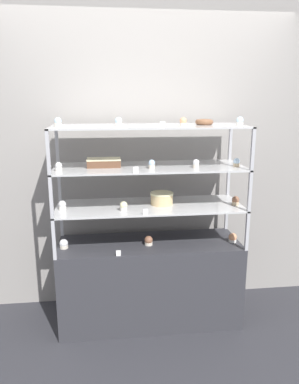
{
  "coord_description": "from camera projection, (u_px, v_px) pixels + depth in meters",
  "views": [
    {
      "loc": [
        -0.33,
        -2.8,
        1.82
      ],
      "look_at": [
        0.0,
        0.0,
        1.1
      ],
      "focal_mm": 35.0,
      "sensor_mm": 36.0,
      "label": 1
    }
  ],
  "objects": [
    {
      "name": "display_riser_lower",
      "position": [
        150.0,
        207.0,
        2.94
      ],
      "size": [
        1.45,
        0.51,
        0.31
      ],
      "color": "#B7B7BC",
      "rests_on": "display_base"
    },
    {
      "name": "cupcake_4",
      "position": [
        124.0,
        206.0,
        2.79
      ],
      "size": [
        0.06,
        0.06,
        0.07
      ],
      "color": "white",
      "rests_on": "display_riser_lower"
    },
    {
      "name": "back_wall",
      "position": [
        144.0,
        159.0,
        3.25
      ],
      "size": [
        8.0,
        0.05,
        2.6
      ],
      "color": "gray",
      "rests_on": "ground_plane"
    },
    {
      "name": "price_tag_0",
      "position": [
        118.0,
        253.0,
        2.75
      ],
      "size": [
        0.04,
        0.0,
        0.04
      ],
      "color": "white",
      "rests_on": "display_base"
    },
    {
      "name": "display_riser_middle",
      "position": [
        150.0,
        169.0,
        2.86
      ],
      "size": [
        1.45,
        0.51,
        0.31
      ],
      "color": "#B7B7BC",
      "rests_on": "display_riser_lower"
    },
    {
      "name": "cupcake_9",
      "position": [
        237.0,
        163.0,
        2.84
      ],
      "size": [
        0.05,
        0.05,
        0.07
      ],
      "color": "#CCB28C",
      "rests_on": "display_riser_middle"
    },
    {
      "name": "sheet_cake_frosted",
      "position": [
        104.0,
        163.0,
        2.84
      ],
      "size": [
        0.26,
        0.15,
        0.06
      ],
      "color": "brown",
      "rests_on": "display_riser_middle"
    },
    {
      "name": "cupcake_2",
      "position": [
        233.0,
        238.0,
        3.01
      ],
      "size": [
        0.07,
        0.07,
        0.07
      ],
      "color": "white",
      "rests_on": "display_base"
    },
    {
      "name": "ground_plane",
      "position": [
        150.0,
        318.0,
        3.18
      ],
      "size": [
        20.0,
        20.0,
        0.0
      ],
      "primitive_type": "plane",
      "color": "#2D2D33"
    },
    {
      "name": "display_base",
      "position": [
        150.0,
        281.0,
        3.09
      ],
      "size": [
        1.45,
        0.51,
        0.69
      ],
      "color": "#333338",
      "rests_on": "ground_plane"
    },
    {
      "name": "cupcake_7",
      "position": [
        152.0,
        164.0,
        2.78
      ],
      "size": [
        0.05,
        0.05,
        0.07
      ],
      "color": "beige",
      "rests_on": "display_riser_middle"
    },
    {
      "name": "donut_glazed",
      "position": [
        204.0,
        122.0,
        2.85
      ],
      "size": [
        0.14,
        0.14,
        0.04
      ],
      "color": "brown",
      "rests_on": "display_riser_upper"
    },
    {
      "name": "display_riser_upper",
      "position": [
        150.0,
        128.0,
        2.79
      ],
      "size": [
        1.45,
        0.51,
        0.31
      ],
      "color": "#B7B7BC",
      "rests_on": "display_riser_middle"
    },
    {
      "name": "price_tag_3",
      "position": [
        163.0,
        125.0,
        2.56
      ],
      "size": [
        0.04,
        0.0,
        0.04
      ],
      "color": "white",
      "rests_on": "display_riser_upper"
    },
    {
      "name": "cupcake_11",
      "position": [
        119.0,
        122.0,
        2.69
      ],
      "size": [
        0.05,
        0.05,
        0.06
      ],
      "color": "white",
      "rests_on": "display_riser_upper"
    },
    {
      "name": "layer_cake_centerpiece",
      "position": [
        162.0,
        198.0,
        2.95
      ],
      "size": [
        0.18,
        0.18,
        0.1
      ],
      "color": "#DBBC84",
      "rests_on": "display_riser_lower"
    },
    {
      "name": "cupcake_6",
      "position": [
        59.0,
        167.0,
        2.67
      ],
      "size": [
        0.05,
        0.05,
        0.07
      ],
      "color": "white",
      "rests_on": "display_riser_middle"
    },
    {
      "name": "price_tag_1",
      "position": [
        145.0,
        212.0,
        2.69
      ],
      "size": [
        0.04,
        0.0,
        0.04
      ],
      "color": "white",
      "rests_on": "display_riser_lower"
    },
    {
      "name": "cupcake_1",
      "position": [
        149.0,
        241.0,
        2.95
      ],
      "size": [
        0.07,
        0.07,
        0.07
      ],
      "color": "beige",
      "rests_on": "display_base"
    },
    {
      "name": "cupcake_12",
      "position": [
        183.0,
        122.0,
        2.68
      ],
      "size": [
        0.05,
        0.05,
        0.06
      ],
      "color": "beige",
      "rests_on": "display_riser_upper"
    },
    {
      "name": "price_tag_2",
      "position": [
        136.0,
        170.0,
        2.61
      ],
      "size": [
        0.04,
        0.0,
        0.04
      ],
      "color": "white",
      "rests_on": "display_riser_middle"
    },
    {
      "name": "cupcake_0",
      "position": [
        64.0,
        244.0,
        2.89
      ],
      "size": [
        0.07,
        0.07,
        0.07
      ],
      "color": "beige",
      "rests_on": "display_base"
    },
    {
      "name": "cupcake_10",
      "position": [
        58.0,
        122.0,
        2.66
      ],
      "size": [
        0.05,
        0.05,
        0.06
      ],
      "color": "beige",
      "rests_on": "display_riser_upper"
    },
    {
      "name": "cupcake_8",
      "position": [
        196.0,
        164.0,
        2.79
      ],
      "size": [
        0.05,
        0.05,
        0.07
      ],
      "color": "beige",
      "rests_on": "display_riser_middle"
    },
    {
      "name": "cupcake_5",
      "position": [
        236.0,
        201.0,
        2.94
      ],
      "size": [
        0.06,
        0.06,
        0.07
      ],
      "color": "#CCB28C",
      "rests_on": "display_riser_lower"
    },
    {
      "name": "cupcake_13",
      "position": [
        240.0,
        121.0,
        2.76
      ],
      "size": [
        0.05,
        0.05,
        0.06
      ],
      "color": "white",
      "rests_on": "display_riser_upper"
    },
    {
      "name": "cupcake_3",
      "position": [
        62.0,
        206.0,
        2.81
      ],
      "size": [
        0.06,
        0.06,
        0.07
      ],
      "color": "white",
      "rests_on": "display_riser_lower"
    }
  ]
}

